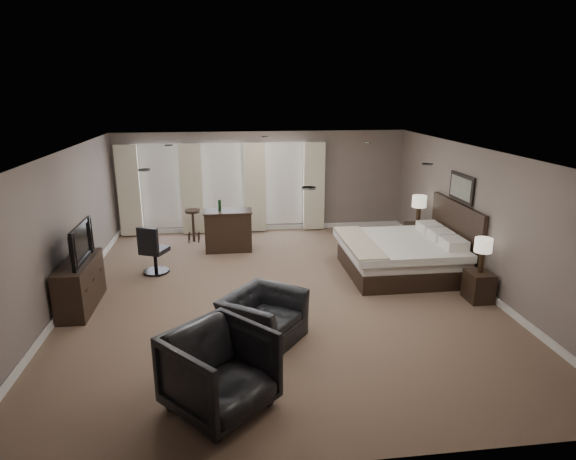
{
  "coord_description": "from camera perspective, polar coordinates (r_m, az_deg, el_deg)",
  "views": [
    {
      "loc": [
        -0.88,
        -8.14,
        3.63
      ],
      "look_at": [
        0.2,
        0.4,
        1.1
      ],
      "focal_mm": 30.0,
      "sensor_mm": 36.0,
      "label": 1
    }
  ],
  "objects": [
    {
      "name": "room",
      "position": [
        8.51,
        -1.0,
        0.49
      ],
      "size": [
        7.6,
        8.6,
        2.64
      ],
      "color": "brown",
      "rests_on": "ground"
    },
    {
      "name": "window_bay",
      "position": [
        12.49,
        -7.65,
        5.01
      ],
      "size": [
        5.25,
        0.2,
        2.3
      ],
      "color": "silver",
      "rests_on": "room"
    },
    {
      "name": "bed",
      "position": [
        9.95,
        13.49,
        -1.07
      ],
      "size": [
        2.28,
        2.17,
        1.45
      ],
      "primitive_type": "cube",
      "color": "silver",
      "rests_on": "ground"
    },
    {
      "name": "nightstand_near",
      "position": [
        9.23,
        21.65,
        -6.21
      ],
      "size": [
        0.4,
        0.49,
        0.53
      ],
      "primitive_type": "cube",
      "color": "black",
      "rests_on": "ground"
    },
    {
      "name": "nightstand_far",
      "position": [
        11.68,
        15.0,
        -0.75
      ],
      "size": [
        0.46,
        0.56,
        0.61
      ],
      "primitive_type": "cube",
      "color": "black",
      "rests_on": "ground"
    },
    {
      "name": "lamp_near",
      "position": [
        9.04,
        22.03,
        -2.81
      ],
      "size": [
        0.3,
        0.3,
        0.62
      ],
      "primitive_type": "cube",
      "color": "beige",
      "rests_on": "nightstand_near"
    },
    {
      "name": "lamp_far",
      "position": [
        11.51,
        15.23,
        2.3
      ],
      "size": [
        0.33,
        0.33,
        0.68
      ],
      "primitive_type": "cube",
      "color": "beige",
      "rests_on": "nightstand_far"
    },
    {
      "name": "wall_art",
      "position": [
        10.15,
        19.82,
        4.73
      ],
      "size": [
        0.04,
        0.96,
        0.56
      ],
      "primitive_type": "cube",
      "color": "slate",
      "rests_on": "room"
    },
    {
      "name": "dresser",
      "position": [
        8.99,
        -23.41,
        -5.95
      ],
      "size": [
        0.47,
        1.45,
        0.84
      ],
      "primitive_type": "cube",
      "color": "black",
      "rests_on": "ground"
    },
    {
      "name": "tv",
      "position": [
        8.83,
        -23.76,
        -2.98
      ],
      "size": [
        0.65,
        1.13,
        0.15
      ],
      "primitive_type": "imported",
      "rotation": [
        0.0,
        0.0,
        1.57
      ],
      "color": "black",
      "rests_on": "dresser"
    },
    {
      "name": "armchair_near",
      "position": [
        7.21,
        -2.98,
        -9.45
      ],
      "size": [
        1.26,
        1.33,
        0.98
      ],
      "primitive_type": "imported",
      "rotation": [
        0.0,
        0.0,
        0.91
      ],
      "color": "black",
      "rests_on": "ground"
    },
    {
      "name": "armchair_far",
      "position": [
        5.82,
        -8.12,
        -15.85
      ],
      "size": [
        1.45,
        1.44,
        1.09
      ],
      "primitive_type": "imported",
      "rotation": [
        0.0,
        0.0,
        0.74
      ],
      "color": "black",
      "rests_on": "ground"
    },
    {
      "name": "bar_counter",
      "position": [
        11.23,
        -7.09,
        -0.05
      ],
      "size": [
        1.1,
        0.57,
        0.96
      ],
      "primitive_type": "cube",
      "color": "black",
      "rests_on": "ground"
    },
    {
      "name": "bar_stool_left",
      "position": [
        12.03,
        -11.16,
        0.5
      ],
      "size": [
        0.4,
        0.4,
        0.81
      ],
      "primitive_type": "cube",
      "rotation": [
        0.0,
        0.0,
        0.05
      ],
      "color": "black",
      "rests_on": "ground"
    },
    {
      "name": "bar_stool_right",
      "position": [
        11.93,
        -5.82,
        0.28
      ],
      "size": [
        0.33,
        0.33,
        0.68
      ],
      "primitive_type": "cube",
      "rotation": [
        0.0,
        0.0,
        -0.03
      ],
      "color": "black",
      "rests_on": "ground"
    },
    {
      "name": "desk_chair",
      "position": [
        10.13,
        -15.54,
        -2.19
      ],
      "size": [
        0.68,
        0.68,
        1.02
      ],
      "primitive_type": "cube",
      "rotation": [
        0.0,
        0.0,
        2.73
      ],
      "color": "black",
      "rests_on": "ground"
    }
  ]
}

